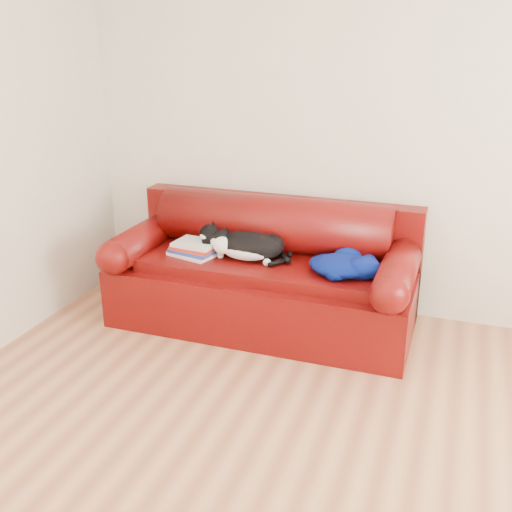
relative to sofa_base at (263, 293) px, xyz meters
The scene contains 7 objects.
ground 1.68m from the sofa_base, 63.98° to the right, with size 4.50×4.50×0.00m, color brown.
room_shell 2.23m from the sofa_base, 60.00° to the right, with size 4.52×4.02×2.61m.
sofa_base is the anchor object (origin of this frame).
sofa_back 0.39m from the sofa_base, 90.00° to the left, with size 2.10×1.01×0.88m.
book_stack 0.57m from the sofa_base, 168.28° to the right, with size 0.37×0.31×0.10m.
cat 0.37m from the sofa_base, 148.29° to the right, with size 0.69×0.35×0.24m.
blanket 0.68m from the sofa_base, ahead, with size 0.53×0.43×0.15m.
Camera 1 is at (0.54, -2.21, 1.97)m, focal length 42.00 mm.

